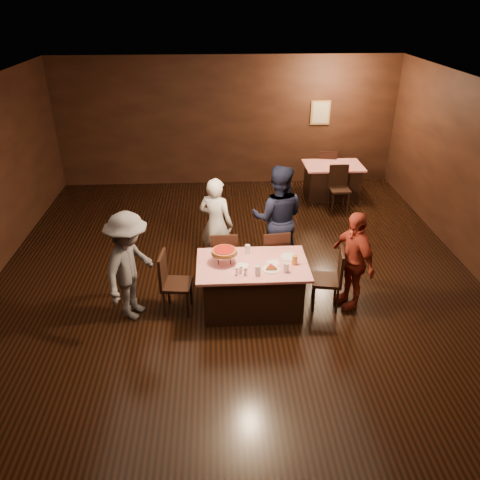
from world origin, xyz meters
The scene contains 23 objects.
room centered at (0.00, 0.01, 2.14)m, with size 10.00×10.04×3.02m.
main_table centered at (0.20, -0.28, 0.39)m, with size 1.60×1.00×0.77m, color red.
back_table centered at (2.36, 3.94, 0.39)m, with size 1.30×0.90×0.77m, color red.
chair_far_left centered at (-0.20, 0.47, 0.47)m, with size 0.42×0.42×0.95m, color black.
chair_far_right centered at (0.60, 0.47, 0.47)m, with size 0.42×0.42×0.95m, color black.
chair_end_left centered at (-0.90, -0.28, 0.47)m, with size 0.42×0.42×0.95m, color black.
chair_end_right centered at (1.30, -0.28, 0.47)m, with size 0.42×0.42×0.95m, color black.
chair_back_near centered at (2.36, 3.24, 0.47)m, with size 0.42×0.42×0.95m, color black.
chair_back_far centered at (2.36, 4.54, 0.47)m, with size 0.42×0.42×0.95m, color black.
diner_white_jacket centered at (-0.31, 0.96, 0.81)m, with size 0.59×0.39×1.61m, color silver.
diner_navy_hoodie centered at (0.71, 0.91, 0.91)m, with size 0.89×0.69×1.83m, color black.
diner_grey_knit centered at (-1.53, -0.35, 0.82)m, with size 1.06×0.61×1.64m, color #5C5B61.
diner_red_shirt centered at (1.67, -0.25, 0.76)m, with size 0.90×0.37×1.53m, color #A13223.
pizza_stand centered at (-0.20, -0.23, 0.95)m, with size 0.38×0.38×0.22m.
plate_with_slice centered at (0.45, -0.46, 0.80)m, with size 0.25×0.25×0.06m.
plate_empty centered at (0.75, -0.13, 0.78)m, with size 0.25×0.25×0.01m, color white.
glass_front_left centered at (0.25, -0.58, 0.84)m, with size 0.08×0.08×0.14m, color silver.
glass_front_right centered at (0.65, -0.53, 0.84)m, with size 0.08×0.08×0.14m, color silver.
glass_amber centered at (0.80, -0.33, 0.84)m, with size 0.08×0.08×0.14m, color #BF7F26.
glass_back centered at (0.15, 0.02, 0.84)m, with size 0.08×0.08×0.14m, color silver.
condiments centered at (0.02, -0.56, 0.82)m, with size 0.17×0.10×0.09m.
napkin_center centered at (0.50, -0.28, 0.77)m, with size 0.16×0.16×0.01m, color white.
napkin_left centered at (0.05, -0.33, 0.77)m, with size 0.16×0.16×0.01m, color white.
Camera 1 is at (-0.29, -6.02, 4.22)m, focal length 35.00 mm.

